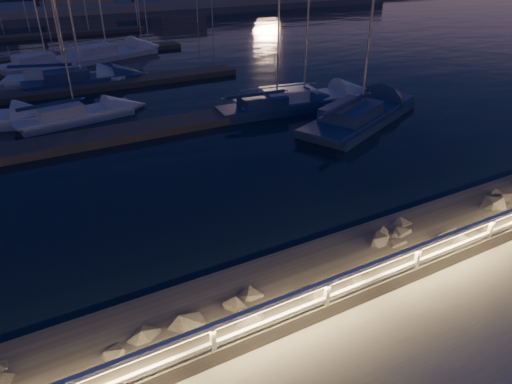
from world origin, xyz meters
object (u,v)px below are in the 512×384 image
sailboat_l (104,53)px  sailboat_c (274,105)px  sailboat_j (79,80)px  sailboat_b (73,114)px  sailboat_d (359,115)px  sailboat_g (63,78)px  sailboat_h (300,99)px  guard_rail (290,304)px  sailboat_k (44,62)px

sailboat_l → sailboat_c: bearing=-93.6°
sailboat_j → sailboat_b: bearing=-103.8°
sailboat_d → sailboat_g: size_ratio=1.14×
sailboat_j → sailboat_h: bearing=-46.5°
sailboat_b → sailboat_g: sailboat_g is taller
sailboat_c → sailboat_j: size_ratio=0.92×
guard_rail → sailboat_b: bearing=95.1°
guard_rail → sailboat_j: sailboat_j is taller
sailboat_d → sailboat_g: 21.13m
guard_rail → sailboat_g: size_ratio=3.14×
sailboat_b → sailboat_k: (0.23, 14.99, 0.03)m
sailboat_d → sailboat_k: 26.64m
guard_rail → sailboat_h: (11.08, 16.11, -0.95)m
sailboat_d → sailboat_j: bearing=104.8°
sailboat_h → sailboat_l: 21.03m
guard_rail → sailboat_h: 19.58m
sailboat_j → sailboat_k: (-1.46, 7.43, -0.02)m
guard_rail → sailboat_d: 17.01m
sailboat_g → sailboat_k: size_ratio=1.05×
sailboat_b → sailboat_d: bearing=-39.4°
sailboat_c → sailboat_k: bearing=123.7°
sailboat_d → sailboat_k: (-13.65, 22.88, -0.03)m
sailboat_c → sailboat_l: sailboat_l is taller
sailboat_k → sailboat_d: bearing=-76.9°
sailboat_b → sailboat_j: sailboat_j is taller
sailboat_g → sailboat_l: size_ratio=0.88×
guard_rail → sailboat_b: (-1.76, 19.78, -0.98)m
sailboat_c → sailboat_g: 16.12m
sailboat_c → sailboat_j: sailboat_j is taller
sailboat_b → sailboat_k: bearing=79.3°
sailboat_h → sailboat_l: bearing=118.8°
guard_rail → sailboat_b: 19.88m
sailboat_g → sailboat_h: 17.26m
sailboat_l → sailboat_k: bearing=171.9°
sailboat_j → sailboat_l: 9.13m
sailboat_c → sailboat_k: sailboat_k is taller
sailboat_c → guard_rail: bearing=-114.9°
guard_rail → sailboat_g: (-0.98, 28.46, -0.94)m
sailboat_g → sailboat_h: (12.06, -12.35, -0.01)m
sailboat_h → sailboat_k: 22.51m
sailboat_g → sailboat_h: sailboat_h is taller
sailboat_c → sailboat_d: sailboat_d is taller
sailboat_b → sailboat_l: sailboat_l is taller
guard_rail → sailboat_l: size_ratio=2.76×
sailboat_b → sailboat_d: sailboat_d is taller
sailboat_d → sailboat_l: sailboat_d is taller
sailboat_b → sailboat_g: (0.77, 8.69, 0.04)m
sailboat_k → sailboat_g: bearing=-102.8°
sailboat_h → sailboat_k: size_ratio=1.08×
sailboat_j → sailboat_k: sailboat_k is taller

